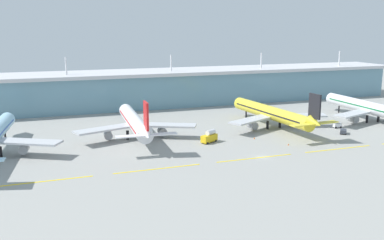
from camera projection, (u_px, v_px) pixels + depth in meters
The scene contains 14 objects.
ground_plane at pixel (262, 157), 149.27m from camera, with size 600.00×600.00×0.00m, color gray.
terminal_building at pixel (169, 87), 249.27m from camera, with size 288.00×34.00×28.68m.
airliner_near_middle at pixel (135, 122), 173.54m from camera, with size 48.70×61.32×18.90m.
airliner_far_middle at pixel (272, 113), 191.82m from camera, with size 48.67×65.09×18.90m.
airliner_farthest at pixel (371, 108), 203.86m from camera, with size 48.78×69.77×18.90m.
taxiway_stripe_west at pixel (43, 181), 125.47m from camera, with size 28.00×0.70×0.04m, color yellow.
taxiway_stripe_mid_west at pixel (158, 169), 136.70m from camera, with size 28.00×0.70×0.04m, color yellow.
taxiway_stripe_centre at pixel (255, 158), 147.93m from camera, with size 28.00×0.70×0.04m, color yellow.
taxiway_stripe_mid_east at pixel (338, 149), 159.16m from camera, with size 28.00×0.70×0.04m, color yellow.
pushback_tug at pixel (343, 131), 181.74m from camera, with size 4.60×4.95×1.85m.
fuel_truck at pixel (210, 137), 167.81m from camera, with size 7.58×5.68×4.95m.
baggage_cart at pixel (337, 125), 192.29m from camera, with size 3.64×2.06×2.48m.
safety_cone_left_wingtip at pixel (288, 144), 164.18m from camera, with size 0.56×0.56×0.70m, color orange.
safety_cone_nose_front at pixel (254, 138), 173.43m from camera, with size 0.56×0.56×0.70m, color orange.
Camera 1 is at (-71.00, -126.93, 43.20)m, focal length 40.93 mm.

